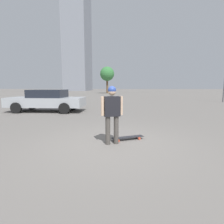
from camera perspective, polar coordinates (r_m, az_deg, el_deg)
ground_plane at (r=4.94m, az=0.00°, el=-10.37°), size 220.00×220.00×0.00m
person at (r=4.72m, az=0.00°, el=0.72°), size 0.32×0.58×1.60m
skateboard at (r=5.30m, az=5.12°, el=-8.27°), size 0.56×0.99×0.09m
car_parked_near at (r=11.86m, az=-20.49°, el=3.66°), size 2.04×4.75×1.39m
building_block_distant at (r=73.93m, az=-11.13°, el=22.59°), size 14.80×8.28×39.96m
tree_distant at (r=41.32m, az=-1.60°, el=12.29°), size 3.27×3.27×6.13m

